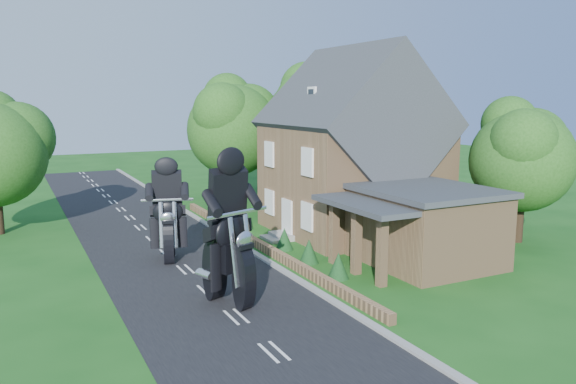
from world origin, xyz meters
name	(u,v)px	position (x,y,z in m)	size (l,w,h in m)	color
ground	(208,291)	(0.00, 0.00, 0.00)	(120.00, 120.00, 0.00)	#154914
road	(208,290)	(0.00, 0.00, 0.01)	(7.00, 80.00, 0.02)	black
kerb	(292,276)	(3.65, 0.00, 0.06)	(0.30, 80.00, 0.12)	gray
garden_wall	(258,243)	(4.30, 5.00, 0.20)	(0.30, 22.00, 0.40)	#99734E
house	(353,154)	(10.49, 6.00, 4.34)	(9.54, 8.64, 10.24)	#99734E
annex	(424,225)	(9.87, -0.80, 1.77)	(7.05, 5.94, 3.44)	#99734E
tree_annex_side	(526,151)	(17.13, 0.10, 4.69)	(5.64, 5.20, 7.48)	black
tree_house_right	(411,133)	(16.65, 8.62, 5.19)	(6.51, 6.00, 8.40)	black
tree_behind_house	(319,114)	(14.18, 16.14, 6.23)	(7.81, 7.20, 10.08)	black
tree_behind_left	(238,122)	(8.16, 17.13, 5.73)	(6.94, 6.40, 9.16)	black
tree_far_road	(0,145)	(-6.86, 14.11, 4.84)	(6.08, 5.60, 7.84)	black
shrub_a	(338,266)	(5.30, -1.00, 0.55)	(0.90, 0.90, 1.10)	#103415
shrub_b	(309,251)	(5.30, 1.50, 0.55)	(0.90, 0.90, 1.10)	#103415
shrub_c	(284,239)	(5.30, 4.00, 0.55)	(0.90, 0.90, 1.10)	#103415
shrub_d	(245,220)	(5.30, 9.00, 0.55)	(0.90, 0.90, 1.10)	#103415
shrub_e	(230,212)	(5.30, 11.50, 0.55)	(0.90, 0.90, 1.10)	#103415
shrub_f	(216,205)	(5.30, 14.00, 0.55)	(0.90, 0.90, 1.10)	#103415
motorcycle_lead	(229,282)	(0.22, -1.81, 0.85)	(0.46, 1.83, 1.70)	black
motorcycle_follow	(169,245)	(-0.24, 4.70, 0.71)	(0.39, 1.53, 1.43)	black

